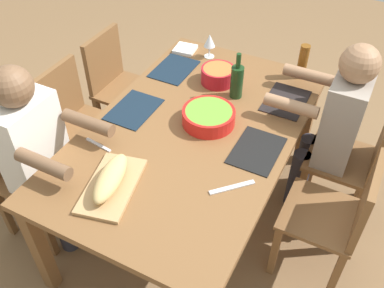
% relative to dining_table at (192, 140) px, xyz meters
% --- Properties ---
extents(ground_plane, '(8.00, 8.00, 0.00)m').
position_rel_dining_table_xyz_m(ground_plane, '(0.00, 0.00, -0.66)').
color(ground_plane, brown).
extents(dining_table, '(1.76, 1.08, 0.74)m').
position_rel_dining_table_xyz_m(dining_table, '(0.00, 0.00, 0.00)').
color(dining_table, brown).
rests_on(dining_table, ground_plane).
extents(chair_near_center, '(0.40, 0.40, 0.85)m').
position_rel_dining_table_xyz_m(chair_near_center, '(0.00, -0.86, -0.18)').
color(chair_near_center, brown).
rests_on(chair_near_center, ground_plane).
extents(chair_far_center, '(0.40, 0.40, 0.85)m').
position_rel_dining_table_xyz_m(chair_far_center, '(0.00, 0.86, -0.18)').
color(chair_far_center, brown).
rests_on(chair_far_center, ground_plane).
extents(chair_near_left, '(0.40, 0.40, 0.85)m').
position_rel_dining_table_xyz_m(chair_near_left, '(-0.48, -0.86, -0.18)').
color(chair_near_left, brown).
rests_on(chair_near_left, ground_plane).
extents(chair_near_right, '(0.40, 0.40, 0.85)m').
position_rel_dining_table_xyz_m(chair_near_right, '(0.48, -0.86, -0.18)').
color(chair_near_right, brown).
rests_on(chair_near_right, ground_plane).
extents(diner_near_right, '(0.41, 0.53, 1.20)m').
position_rel_dining_table_xyz_m(diner_near_right, '(0.48, -0.68, 0.03)').
color(diner_near_right, '#2D2D38').
rests_on(diner_near_right, ground_plane).
extents(chair_far_left, '(0.40, 0.40, 0.85)m').
position_rel_dining_table_xyz_m(chair_far_left, '(-0.48, 0.86, -0.18)').
color(chair_far_left, brown).
rests_on(chair_far_left, ground_plane).
extents(diner_far_left, '(0.41, 0.53, 1.20)m').
position_rel_dining_table_xyz_m(diner_far_left, '(-0.48, 0.68, 0.03)').
color(diner_far_left, '#2D2D38').
rests_on(diner_far_left, ground_plane).
extents(serving_bowl_fruit, '(0.21, 0.21, 0.10)m').
position_rel_dining_table_xyz_m(serving_bowl_fruit, '(-0.48, -0.07, 0.13)').
color(serving_bowl_fruit, '#B21923').
rests_on(serving_bowl_fruit, dining_table).
extents(serving_bowl_salad, '(0.29, 0.29, 0.09)m').
position_rel_dining_table_xyz_m(serving_bowl_salad, '(-0.09, 0.06, 0.13)').
color(serving_bowl_salad, red).
rests_on(serving_bowl_salad, dining_table).
extents(cutting_board, '(0.44, 0.30, 0.02)m').
position_rel_dining_table_xyz_m(cutting_board, '(0.55, -0.14, 0.09)').
color(cutting_board, tan).
rests_on(cutting_board, dining_table).
extents(bread_loaf, '(0.34, 0.18, 0.09)m').
position_rel_dining_table_xyz_m(bread_loaf, '(0.55, -0.14, 0.14)').
color(bread_loaf, tan).
rests_on(bread_loaf, cutting_board).
extents(wine_bottle, '(0.08, 0.08, 0.29)m').
position_rel_dining_table_xyz_m(wine_bottle, '(-0.39, 0.09, 0.19)').
color(wine_bottle, '#193819').
rests_on(wine_bottle, dining_table).
extents(beer_bottle, '(0.06, 0.06, 0.22)m').
position_rel_dining_table_xyz_m(beer_bottle, '(-0.78, 0.38, 0.19)').
color(beer_bottle, brown).
rests_on(beer_bottle, dining_table).
extents(wine_glass, '(0.08, 0.08, 0.17)m').
position_rel_dining_table_xyz_m(wine_glass, '(-0.73, -0.24, 0.19)').
color(wine_glass, silver).
rests_on(wine_glass, dining_table).
extents(placemat_near_center, '(0.32, 0.23, 0.01)m').
position_rel_dining_table_xyz_m(placemat_near_center, '(0.00, -0.38, 0.08)').
color(placemat_near_center, '#142333').
rests_on(placemat_near_center, dining_table).
extents(placemat_far_center, '(0.32, 0.23, 0.01)m').
position_rel_dining_table_xyz_m(placemat_far_center, '(0.00, 0.38, 0.08)').
color(placemat_far_center, black).
rests_on(placemat_far_center, dining_table).
extents(placemat_near_left, '(0.32, 0.23, 0.01)m').
position_rel_dining_table_xyz_m(placemat_near_left, '(-0.48, -0.38, 0.08)').
color(placemat_near_left, '#142333').
rests_on(placemat_near_left, dining_table).
extents(fork_near_right, '(0.04, 0.17, 0.01)m').
position_rel_dining_table_xyz_m(fork_near_right, '(0.34, -0.38, 0.08)').
color(fork_near_right, silver).
rests_on(fork_near_right, dining_table).
extents(placemat_far_left, '(0.32, 0.23, 0.01)m').
position_rel_dining_table_xyz_m(placemat_far_left, '(-0.48, 0.38, 0.08)').
color(placemat_far_left, black).
rests_on(placemat_far_left, dining_table).
extents(carving_knife, '(0.18, 0.18, 0.01)m').
position_rel_dining_table_xyz_m(carving_knife, '(0.30, 0.37, 0.08)').
color(carving_knife, silver).
rests_on(carving_knife, dining_table).
extents(napkin_stack, '(0.15, 0.15, 0.02)m').
position_rel_dining_table_xyz_m(napkin_stack, '(-0.73, -0.43, 0.09)').
color(napkin_stack, white).
rests_on(napkin_stack, dining_table).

